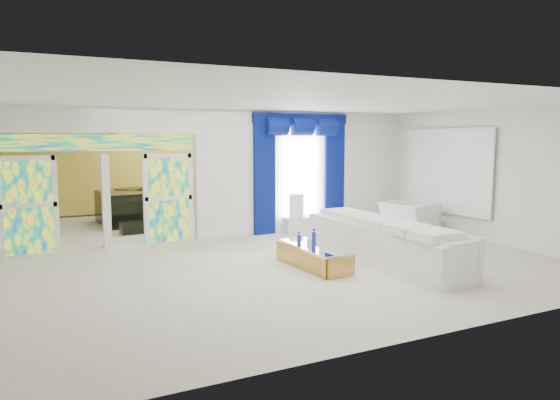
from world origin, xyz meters
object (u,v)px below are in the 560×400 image
coffee_table (313,257)px  grand_piano (127,207)px  armchair (409,218)px  white_sofa (384,244)px  console_table (307,224)px

coffee_table → grand_piano: (-2.17, 6.49, 0.26)m
armchair → white_sofa: bearing=121.1°
coffee_table → grand_piano: size_ratio=0.96×
white_sofa → armchair: bearing=37.4°
white_sofa → console_table: bearing=81.1°
white_sofa → grand_piano: grand_piano is taller
coffee_table → armchair: 4.25m
armchair → grand_piano: 7.54m
white_sofa → grand_piano: bearing=113.1°
coffee_table → console_table: console_table is taller
coffee_table → grand_piano: 6.85m
white_sofa → coffee_table: white_sofa is taller
coffee_table → armchair: (3.80, 1.89, 0.20)m
console_table → armchair: armchair is taller
white_sofa → coffee_table: bearing=163.1°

